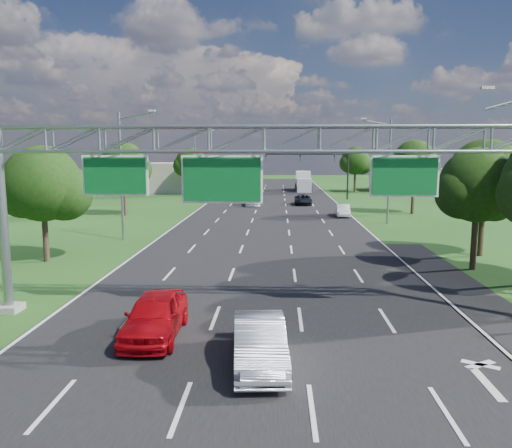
# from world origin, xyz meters

# --- Properties ---
(ground) EXTENTS (220.00, 220.00, 0.00)m
(ground) POSITION_xyz_m (0.00, 30.00, 0.00)
(ground) COLOR #184314
(ground) RESTS_ON ground
(road) EXTENTS (18.00, 180.00, 0.02)m
(road) POSITION_xyz_m (0.00, 30.00, 0.00)
(road) COLOR black
(road) RESTS_ON ground
(road_flare) EXTENTS (3.00, 30.00, 0.02)m
(road_flare) POSITION_xyz_m (10.20, 14.00, 0.00)
(road_flare) COLOR black
(road_flare) RESTS_ON ground
(sign_gantry) EXTENTS (23.50, 1.00, 9.56)m
(sign_gantry) POSITION_xyz_m (0.33, 12.00, 6.89)
(sign_gantry) COLOR gray
(sign_gantry) RESTS_ON ground
(traffic_signal) EXTENTS (12.21, 0.24, 7.00)m
(traffic_signal) POSITION_xyz_m (7.48, 65.00, 5.17)
(traffic_signal) COLOR black
(traffic_signal) RESTS_ON ground
(streetlight_l_near) EXTENTS (2.97, 0.22, 10.16)m
(streetlight_l_near) POSITION_xyz_m (-11.30, 30.00, 5.58)
(streetlight_l_near) COLOR gray
(streetlight_l_near) RESTS_ON ground
(streetlight_l_far) EXTENTS (2.97, 0.22, 10.16)m
(streetlight_l_far) POSITION_xyz_m (-11.30, 65.00, 5.58)
(streetlight_l_far) COLOR gray
(streetlight_l_far) RESTS_ON ground
(streetlight_r_mid) EXTENTS (2.97, 0.22, 10.16)m
(streetlight_r_mid) POSITION_xyz_m (11.30, 40.00, 5.58)
(streetlight_r_mid) COLOR gray
(streetlight_r_mid) RESTS_ON ground
(tree_verge_la) EXTENTS (5.76, 4.80, 7.40)m
(tree_verge_la) POSITION_xyz_m (-13.92, 22.04, 4.76)
(tree_verge_la) COLOR #2D2116
(tree_verge_la) RESTS_ON ground
(tree_verge_lb) EXTENTS (5.76, 4.80, 8.06)m
(tree_verge_lb) POSITION_xyz_m (-15.92, 45.04, 5.41)
(tree_verge_lb) COLOR #2D2116
(tree_verge_lb) RESTS_ON ground
(tree_verge_lc) EXTENTS (5.76, 4.80, 7.62)m
(tree_verge_lc) POSITION_xyz_m (-12.92, 70.04, 4.98)
(tree_verge_lc) COLOR #2D2116
(tree_verge_lc) RESTS_ON ground
(tree_verge_rd) EXTENTS (5.76, 4.80, 8.28)m
(tree_verge_rd) POSITION_xyz_m (16.08, 48.04, 5.63)
(tree_verge_rd) COLOR #2D2116
(tree_verge_rd) RESTS_ON ground
(tree_verge_re) EXTENTS (5.76, 4.80, 7.84)m
(tree_verge_re) POSITION_xyz_m (14.08, 78.04, 5.20)
(tree_verge_re) COLOR #2D2116
(tree_verge_re) RESTS_ON ground
(building_left) EXTENTS (14.00, 10.00, 5.00)m
(building_left) POSITION_xyz_m (-22.00, 78.00, 2.50)
(building_left) COLOR gray
(building_left) RESTS_ON ground
(building_right) EXTENTS (12.00, 9.00, 4.00)m
(building_right) POSITION_xyz_m (24.00, 82.00, 2.00)
(building_right) COLOR gray
(building_right) RESTS_ON ground
(red_coupe) EXTENTS (2.05, 4.95, 1.68)m
(red_coupe) POSITION_xyz_m (-3.81, 9.29, 0.84)
(red_coupe) COLOR #BB0810
(red_coupe) RESTS_ON ground
(silver_sedan) EXTENTS (2.05, 4.88, 1.57)m
(silver_sedan) POSITION_xyz_m (0.26, 6.90, 0.78)
(silver_sedan) COLOR silver
(silver_sedan) RESTS_ON ground
(car_queue_a) EXTENTS (2.23, 4.91, 1.39)m
(car_queue_a) POSITION_xyz_m (-2.49, 55.91, 0.70)
(car_queue_a) COLOR white
(car_queue_a) RESTS_ON ground
(car_queue_b) EXTENTS (2.20, 4.76, 1.32)m
(car_queue_b) POSITION_xyz_m (4.12, 57.19, 0.66)
(car_queue_b) COLOR black
(car_queue_b) RESTS_ON ground
(car_queue_d) EXTENTS (1.64, 4.07, 1.31)m
(car_queue_d) POSITION_xyz_m (7.87, 45.36, 0.66)
(car_queue_d) COLOR silver
(car_queue_d) RESTS_ON ground
(box_truck) EXTENTS (2.82, 9.03, 3.39)m
(box_truck) POSITION_xyz_m (5.32, 81.11, 1.63)
(box_truck) COLOR silver
(box_truck) RESTS_ON ground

